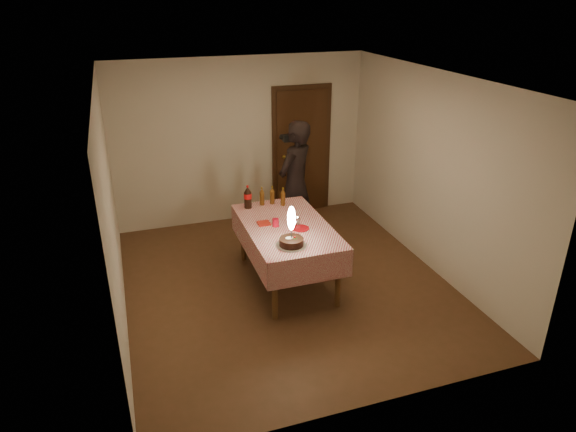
# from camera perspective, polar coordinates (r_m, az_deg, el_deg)

# --- Properties ---
(ground) EXTENTS (4.00, 4.50, 0.01)m
(ground) POSITION_cam_1_polar(r_m,az_deg,el_deg) (6.70, -0.15, -7.53)
(ground) COLOR brown
(ground) RESTS_ON ground
(room_shell) EXTENTS (4.04, 4.54, 2.62)m
(room_shell) POSITION_cam_1_polar(r_m,az_deg,el_deg) (6.08, -0.09, 6.31)
(room_shell) COLOR beige
(room_shell) RESTS_ON ground
(dining_table) EXTENTS (1.02, 1.72, 0.81)m
(dining_table) POSITION_cam_1_polar(r_m,az_deg,el_deg) (6.42, -0.14, -1.88)
(dining_table) COLOR brown
(dining_table) RESTS_ON ground
(birthday_cake) EXTENTS (0.35, 0.35, 0.48)m
(birthday_cake) POSITION_cam_1_polar(r_m,az_deg,el_deg) (5.83, 0.38, -2.26)
(birthday_cake) COLOR white
(birthday_cake) RESTS_ON dining_table
(red_plate) EXTENTS (0.22, 0.22, 0.01)m
(red_plate) POSITION_cam_1_polar(r_m,az_deg,el_deg) (6.28, 1.37, -1.37)
(red_plate) COLOR #AB0B13
(red_plate) RESTS_ON dining_table
(red_cup) EXTENTS (0.08, 0.08, 0.10)m
(red_cup) POSITION_cam_1_polar(r_m,az_deg,el_deg) (6.32, -1.39, -0.74)
(red_cup) COLOR #AB0B1E
(red_cup) RESTS_ON dining_table
(clear_cup) EXTENTS (0.07, 0.07, 0.09)m
(clear_cup) POSITION_cam_1_polar(r_m,az_deg,el_deg) (6.37, 1.01, -0.58)
(clear_cup) COLOR silver
(clear_cup) RESTS_ON dining_table
(napkin_stack) EXTENTS (0.15, 0.15, 0.02)m
(napkin_stack) POSITION_cam_1_polar(r_m,az_deg,el_deg) (6.41, -2.70, -0.81)
(napkin_stack) COLOR #A41E12
(napkin_stack) RESTS_ON dining_table
(cola_bottle) EXTENTS (0.10, 0.10, 0.32)m
(cola_bottle) POSITION_cam_1_polar(r_m,az_deg,el_deg) (6.84, -4.49, 2.10)
(cola_bottle) COLOR black
(cola_bottle) RESTS_ON dining_table
(amber_bottle_left) EXTENTS (0.06, 0.06, 0.25)m
(amber_bottle_left) POSITION_cam_1_polar(r_m,az_deg,el_deg) (6.94, -2.91, 2.16)
(amber_bottle_left) COLOR #522E0E
(amber_bottle_left) RESTS_ON dining_table
(amber_bottle_right) EXTENTS (0.06, 0.06, 0.25)m
(amber_bottle_right) POSITION_cam_1_polar(r_m,az_deg,el_deg) (6.92, -0.56, 2.12)
(amber_bottle_right) COLOR #522E0E
(amber_bottle_right) RESTS_ON dining_table
(amber_bottle_mid) EXTENTS (0.06, 0.06, 0.25)m
(amber_bottle_mid) POSITION_cam_1_polar(r_m,az_deg,el_deg) (6.98, -1.77, 2.30)
(amber_bottle_mid) COLOR #522E0E
(amber_bottle_mid) RESTS_ON dining_table
(photographer) EXTENTS (0.80, 0.76, 1.84)m
(photographer) POSITION_cam_1_polar(r_m,az_deg,el_deg) (7.42, 0.80, 3.65)
(photographer) COLOR black
(photographer) RESTS_ON ground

